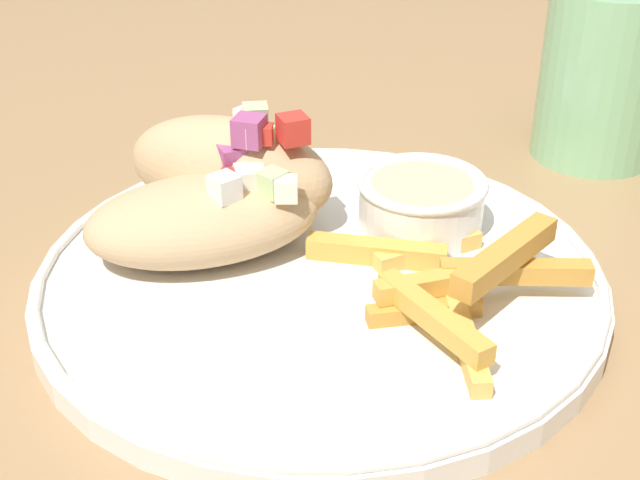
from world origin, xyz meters
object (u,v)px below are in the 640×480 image
object	(u,v)px
pita_sandwich_near	(205,218)
fries_pile	(451,279)
sauce_ramekin	(421,201)
water_glass	(601,82)
pita_sandwich_far	(231,169)
plate	(320,278)

from	to	relation	value
pita_sandwich_near	fries_pile	xyz separation A→B (m)	(0.14, 0.02, -0.01)
fries_pile	sauce_ramekin	world-z (taller)	fries_pile
sauce_ramekin	water_glass	xyz separation A→B (m)	(0.06, 0.19, 0.02)
fries_pile	pita_sandwich_near	bearing A→B (deg)	-170.94
pita_sandwich_near	water_glass	distance (m)	0.31
pita_sandwich_far	fries_pile	bearing A→B (deg)	-13.96
plate	sauce_ramekin	xyz separation A→B (m)	(0.03, 0.07, 0.02)
plate	fries_pile	world-z (taller)	fries_pile
pita_sandwich_far	water_glass	xyz separation A→B (m)	(0.16, 0.23, 0.01)
pita_sandwich_near	pita_sandwich_far	bearing A→B (deg)	57.10
pita_sandwich_far	fries_pile	size ratio (longest dim) A/B	0.88
plate	sauce_ramekin	distance (m)	0.08
pita_sandwich_near	pita_sandwich_far	world-z (taller)	pita_sandwich_far
plate	water_glass	world-z (taller)	water_glass
plate	pita_sandwich_far	world-z (taller)	pita_sandwich_far
pita_sandwich_near	sauce_ramekin	distance (m)	0.13
plate	pita_sandwich_near	size ratio (longest dim) A/B	2.10
plate	pita_sandwich_far	bearing A→B (deg)	160.05
pita_sandwich_far	water_glass	world-z (taller)	water_glass
plate	sauce_ramekin	bearing A→B (deg)	68.29
pita_sandwich_near	fries_pile	bearing A→B (deg)	-38.05
plate	pita_sandwich_far	distance (m)	0.09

